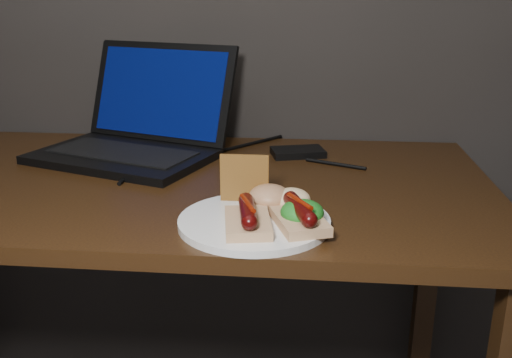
{
  "coord_description": "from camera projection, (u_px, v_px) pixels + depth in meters",
  "views": [
    {
      "loc": [
        0.33,
        0.29,
        1.12
      ],
      "look_at": [
        0.24,
        1.18,
        0.82
      ],
      "focal_mm": 40.0,
      "sensor_mm": 36.0,
      "label": 1
    }
  ],
  "objects": [
    {
      "name": "desk",
      "position": [
        150.0,
        217.0,
        1.2
      ],
      "size": [
        1.4,
        0.7,
        0.75
      ],
      "color": "#36200D",
      "rests_on": "ground"
    },
    {
      "name": "laptop",
      "position": [
        137.0,
        131.0,
        1.33
      ],
      "size": [
        0.48,
        0.44,
        0.25
      ],
      "color": "black",
      "rests_on": "desk"
    },
    {
      "name": "hard_drive",
      "position": [
        298.0,
        152.0,
        1.33
      ],
      "size": [
        0.13,
        0.1,
        0.02
      ],
      "primitive_type": "cube",
      "rotation": [
        0.0,
        0.0,
        0.26
      ],
      "color": "black",
      "rests_on": "desk"
    },
    {
      "name": "desk_cables",
      "position": [
        155.0,
        155.0,
        1.32
      ],
      "size": [
        1.0,
        0.42,
        0.01
      ],
      "color": "black",
      "rests_on": "desk"
    },
    {
      "name": "plate",
      "position": [
        254.0,
        222.0,
        0.93
      ],
      "size": [
        0.32,
        0.32,
        0.01
      ],
      "primitive_type": "cylinder",
      "rotation": [
        0.0,
        0.0,
        -0.34
      ],
      "color": "white",
      "rests_on": "desk"
    },
    {
      "name": "bread_sausage_center",
      "position": [
        248.0,
        218.0,
        0.89
      ],
      "size": [
        0.09,
        0.13,
        0.04
      ],
      "color": "#E3B585",
      "rests_on": "plate"
    },
    {
      "name": "bread_sausage_right",
      "position": [
        299.0,
        215.0,
        0.9
      ],
      "size": [
        0.1,
        0.13,
        0.04
      ],
      "color": "#E3B585",
      "rests_on": "plate"
    },
    {
      "name": "crispbread",
      "position": [
        244.0,
        178.0,
        1.0
      ],
      "size": [
        0.08,
        0.01,
        0.08
      ],
      "primitive_type": "cube",
      "color": "olive",
      "rests_on": "plate"
    },
    {
      "name": "salad_greens",
      "position": [
        302.0,
        212.0,
        0.91
      ],
      "size": [
        0.07,
        0.07,
        0.04
      ],
      "primitive_type": "ellipsoid",
      "color": "#115717",
      "rests_on": "plate"
    },
    {
      "name": "salsa_mound",
      "position": [
        270.0,
        196.0,
        0.97
      ],
      "size": [
        0.07,
        0.07,
        0.04
      ],
      "primitive_type": "ellipsoid",
      "color": "#A52F10",
      "rests_on": "plate"
    },
    {
      "name": "coleslaw_mound",
      "position": [
        292.0,
        199.0,
        0.97
      ],
      "size": [
        0.06,
        0.06,
        0.04
      ],
      "primitive_type": "ellipsoid",
      "color": "silver",
      "rests_on": "plate"
    }
  ]
}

